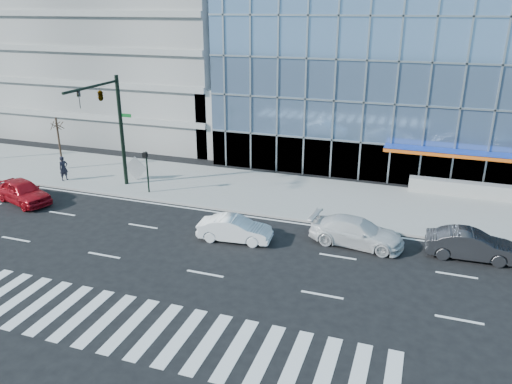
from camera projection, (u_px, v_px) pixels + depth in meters
ground at (234, 240)px, 28.69m from camera, size 160.00×160.00×0.00m
sidewalk at (275, 193)px, 35.74m from camera, size 120.00×8.00×0.15m
theatre_building at (484, 66)px, 44.74m from camera, size 42.00×26.00×15.00m
parking_garage at (149, 31)px, 54.26m from camera, size 24.00×24.00×20.00m
ramp_block at (245, 118)px, 45.38m from camera, size 6.00×8.00×6.00m
traffic_signal at (107, 107)px, 33.92m from camera, size 1.14×5.74×8.00m
ped_signal_post at (147, 166)px, 34.91m from camera, size 0.30×0.33×3.00m
street_tree_near at (57, 125)px, 39.50m from camera, size 1.10×1.10×4.23m
white_suv at (356, 232)px, 27.97m from camera, size 5.45×2.65×1.53m
white_sedan at (235, 229)px, 28.49m from camera, size 4.36×1.87×1.40m
dark_sedan at (471, 245)px, 26.48m from camera, size 4.70×1.81×1.53m
red_sedan at (23, 191)px, 33.89m from camera, size 5.11×3.30×1.62m
pedestrian at (64, 168)px, 37.74m from camera, size 0.68×0.81×1.87m
tilted_panel at (136, 168)px, 37.87m from camera, size 1.84×0.23×1.84m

